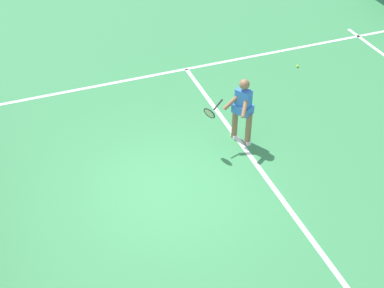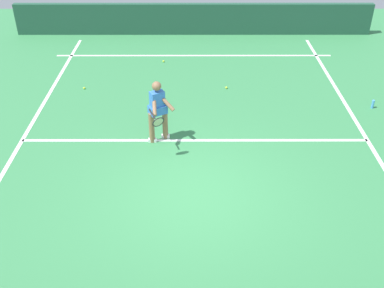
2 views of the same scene
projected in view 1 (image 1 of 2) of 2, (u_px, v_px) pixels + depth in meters
name	position (u px, v px, depth m)	size (l,w,h in m)	color
ground_plane	(168.00, 187.00, 10.64)	(25.66, 25.66, 0.00)	#38844C
service_line_marking	(256.00, 164.00, 11.18)	(8.44, 0.10, 0.01)	white
sideline_right_marking	(115.00, 83.00, 13.74)	(0.10, 17.74, 0.01)	white
tennis_player	(242.00, 109.00, 11.30)	(0.68, 1.14, 1.55)	#8C6647
tennis_ball_far	(297.00, 66.00, 14.35)	(0.07, 0.07, 0.07)	#D1E533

